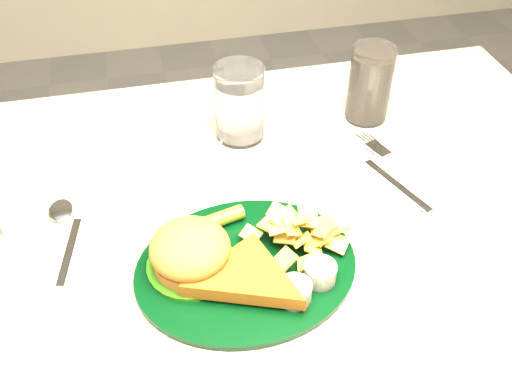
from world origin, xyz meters
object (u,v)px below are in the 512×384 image
at_px(fork_napkin, 394,181).
at_px(cola_glass, 370,84).
at_px(table, 243,366).
at_px(water_glass, 240,103).
at_px(dinner_plate, 246,253).

bearing_deg(fork_napkin, cola_glass, 62.84).
distance_m(table, water_glass, 0.49).
distance_m(table, fork_napkin, 0.46).
height_order(dinner_plate, cola_glass, cola_glass).
height_order(water_glass, cola_glass, cola_glass).
distance_m(dinner_plate, water_glass, 0.30).
bearing_deg(fork_napkin, table, 166.98).
height_order(dinner_plate, water_glass, water_glass).
height_order(cola_glass, fork_napkin, cola_glass).
xyz_separation_m(dinner_plate, water_glass, (0.05, 0.29, 0.03)).
relative_size(water_glass, fork_napkin, 0.71).
relative_size(table, cola_glass, 9.03).
bearing_deg(cola_glass, water_glass, -178.95).
relative_size(water_glass, cola_glass, 0.96).
distance_m(water_glass, fork_napkin, 0.27).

